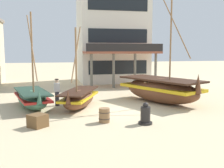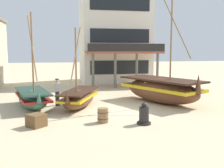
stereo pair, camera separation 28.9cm
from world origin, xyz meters
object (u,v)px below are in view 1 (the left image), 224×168
object	(u,v)px
fishing_boat_centre_large	(161,89)
fishing_boat_far_right	(32,98)
fishing_boat_near_left	(79,98)
fisherman_by_hull	(57,92)
wooden_barrel	(104,115)
capstan_winch	(145,115)
harbor_building_main	(112,37)
cargo_crate	(38,121)

from	to	relation	value
fishing_boat_centre_large	fishing_boat_far_right	bearing A→B (deg)	178.35
fishing_boat_near_left	fishing_boat_far_right	xyz separation A→B (m)	(-2.76, 0.65, -0.01)
fisherman_by_hull	wooden_barrel	distance (m)	4.97
fisherman_by_hull	capstan_winch	world-z (taller)	fisherman_by_hull
wooden_barrel	harbor_building_main	xyz separation A→B (m)	(4.13, 16.61, 4.47)
capstan_winch	fishing_boat_far_right	bearing A→B (deg)	137.93
fisherman_by_hull	cargo_crate	world-z (taller)	fisherman_by_hull
wooden_barrel	fishing_boat_near_left	bearing A→B (deg)	103.20
fishing_boat_near_left	cargo_crate	size ratio (longest dim) A/B	6.84
fishing_boat_near_left	capstan_winch	bearing A→B (deg)	-57.91
cargo_crate	wooden_barrel	bearing A→B (deg)	1.96
cargo_crate	capstan_winch	bearing A→B (deg)	-6.78
wooden_barrel	cargo_crate	world-z (taller)	wooden_barrel
capstan_winch	cargo_crate	distance (m)	4.95
capstan_winch	cargo_crate	world-z (taller)	capstan_winch
cargo_crate	fishing_boat_far_right	bearing A→B (deg)	96.80
fisherman_by_hull	capstan_winch	xyz separation A→B (m)	(3.95, -5.15, -0.42)
wooden_barrel	cargo_crate	distance (m)	3.08
fisherman_by_hull	wooden_barrel	xyz separation A→B (m)	(2.12, -4.47, -0.48)
harbor_building_main	cargo_crate	bearing A→B (deg)	-113.35
fishing_boat_centre_large	fishing_boat_far_right	distance (m)	8.19
fishing_boat_near_left	fishing_boat_centre_large	bearing A→B (deg)	4.35
capstan_winch	harbor_building_main	size ratio (longest dim) A/B	0.11
fishing_boat_centre_large	fishing_boat_near_left	bearing A→B (deg)	-175.65
fishing_boat_centre_large	cargo_crate	distance (m)	8.70
fishing_boat_near_left	wooden_barrel	world-z (taller)	fishing_boat_near_left
fisherman_by_hull	harbor_building_main	xyz separation A→B (m)	(6.25, 12.14, 3.99)
fishing_boat_near_left	harbor_building_main	bearing A→B (deg)	69.16
fisherman_by_hull	harbor_building_main	bearing A→B (deg)	62.76
fishing_boat_far_right	capstan_winch	xyz separation A→B (m)	(5.42, -4.90, -0.17)
cargo_crate	fisherman_by_hull	bearing A→B (deg)	78.11
fishing_boat_centre_large	capstan_winch	bearing A→B (deg)	-120.56
fishing_boat_centre_large	fisherman_by_hull	distance (m)	6.72
fisherman_by_hull	harbor_building_main	size ratio (longest dim) A/B	0.17
fishing_boat_far_right	wooden_barrel	distance (m)	5.54
wooden_barrel	harbor_building_main	distance (m)	17.69
fishing_boat_near_left	fishing_boat_centre_large	distance (m)	5.44
cargo_crate	fishing_boat_near_left	bearing A→B (deg)	58.50
fishing_boat_far_right	fishing_boat_near_left	bearing A→B (deg)	-13.21
fishing_boat_far_right	harbor_building_main	world-z (taller)	harbor_building_main
fisherman_by_hull	wooden_barrel	bearing A→B (deg)	-64.62
wooden_barrel	capstan_winch	bearing A→B (deg)	-20.64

